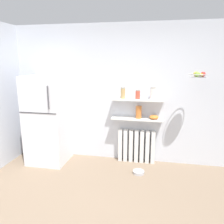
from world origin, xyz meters
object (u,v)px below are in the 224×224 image
(storage_jar_1, at_px, (138,94))
(pet_food_bowl, at_px, (139,172))
(refrigerator, at_px, (48,120))
(vase, at_px, (139,112))
(radiator, at_px, (137,146))
(hanging_fruit_basket, at_px, (199,75))
(storage_jar_2, at_px, (153,93))
(shelf_bowl, at_px, (154,117))
(storage_jar_0, at_px, (123,93))

(storage_jar_1, bearing_deg, pet_food_bowl, -79.11)
(refrigerator, xyz_separation_m, vase, (1.70, 0.24, 0.17))
(radiator, bearing_deg, hanging_fruit_basket, -17.91)
(storage_jar_2, height_order, hanging_fruit_basket, hanging_fruit_basket)
(vase, bearing_deg, shelf_bowl, 0.00)
(vase, distance_m, hanging_fruit_basket, 1.22)
(vase, distance_m, pet_food_bowl, 1.07)
(radiator, height_order, vase, vase)
(storage_jar_0, relative_size, hanging_fruit_basket, 0.70)
(shelf_bowl, bearing_deg, radiator, 174.44)
(storage_jar_2, xyz_separation_m, vase, (-0.25, 0.00, -0.36))
(pet_food_bowl, distance_m, hanging_fruit_basket, 1.92)
(radiator, bearing_deg, storage_jar_0, -173.73)
(storage_jar_0, height_order, shelf_bowl, storage_jar_0)
(shelf_bowl, bearing_deg, storage_jar_0, 180.00)
(storage_jar_1, xyz_separation_m, vase, (0.02, -0.00, -0.33))
(radiator, height_order, storage_jar_0, storage_jar_0)
(storage_jar_1, height_order, vase, storage_jar_1)
(storage_jar_0, distance_m, storage_jar_2, 0.55)
(refrigerator, xyz_separation_m, storage_jar_1, (1.68, 0.24, 0.50))
(shelf_bowl, bearing_deg, vase, 180.00)
(refrigerator, height_order, pet_food_bowl, refrigerator)
(storage_jar_0, bearing_deg, refrigerator, -170.25)
(storage_jar_1, relative_size, shelf_bowl, 1.01)
(radiator, relative_size, storage_jar_2, 3.14)
(storage_jar_2, height_order, shelf_bowl, storage_jar_2)
(storage_jar_1, bearing_deg, storage_jar_0, -180.00)
(refrigerator, height_order, hanging_fruit_basket, hanging_fruit_basket)
(hanging_fruit_basket, bearing_deg, shelf_bowl, 156.82)
(pet_food_bowl, relative_size, hanging_fruit_basket, 0.67)
(radiator, xyz_separation_m, storage_jar_2, (0.27, -0.03, 1.04))
(shelf_bowl, bearing_deg, storage_jar_2, 180.00)
(storage_jar_2, bearing_deg, hanging_fruit_basket, -22.12)
(storage_jar_0, bearing_deg, storage_jar_1, 0.00)
(storage_jar_1, bearing_deg, radiator, 90.00)
(radiator, bearing_deg, vase, -50.29)
(shelf_bowl, distance_m, pet_food_bowl, 1.03)
(refrigerator, relative_size, shelf_bowl, 9.77)
(refrigerator, height_order, storage_jar_0, refrigerator)
(refrigerator, height_order, storage_jar_2, refrigerator)
(pet_food_bowl, bearing_deg, storage_jar_2, 67.42)
(storage_jar_1, height_order, pet_food_bowl, storage_jar_1)
(storage_jar_1, height_order, shelf_bowl, storage_jar_1)
(storage_jar_2, bearing_deg, refrigerator, -172.94)
(storage_jar_1, distance_m, shelf_bowl, 0.51)
(refrigerator, distance_m, storage_jar_1, 1.77)
(shelf_bowl, relative_size, hanging_fruit_basket, 0.58)
(shelf_bowl, bearing_deg, storage_jar_1, 180.00)
(storage_jar_1, distance_m, hanging_fruit_basket, 1.08)
(vase, bearing_deg, refrigerator, -171.93)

